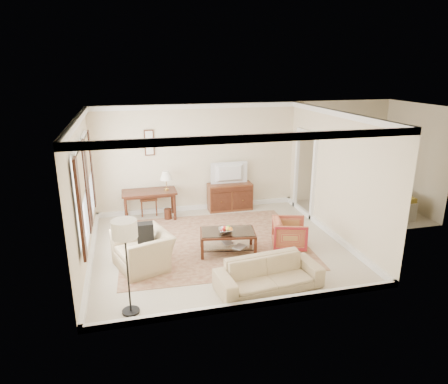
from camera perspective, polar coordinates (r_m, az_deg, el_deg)
name	(u,v)px	position (r m, az deg, el deg)	size (l,w,h in m)	color
room_shell	(218,135)	(8.24, -0.85, 8.08)	(5.51, 5.01, 2.91)	beige
annex_bedroom	(368,200)	(11.60, 19.94, -1.04)	(3.00, 2.70, 2.90)	beige
window_front	(81,199)	(7.61, -19.75, -0.93)	(0.12, 1.56, 1.80)	#CCB284
window_rear	(88,176)	(9.14, -18.91, 2.16)	(0.12, 1.56, 1.80)	#CCB284
doorway	(305,175)	(10.81, 11.44, 2.45)	(0.10, 1.12, 2.25)	white
rug	(213,242)	(9.12, -1.60, -7.21)	(4.07, 3.49, 0.01)	brown
writing_desk	(149,195)	(10.47, -10.63, -0.45)	(1.38, 0.69, 0.76)	#462014
desk_chair	(148,196)	(10.84, -10.80, -0.50)	(0.45, 0.45, 1.05)	brown
desk_lamp	(166,181)	(10.40, -8.27, 1.62)	(0.32, 0.32, 0.50)	silver
framed_prints	(149,142)	(10.57, -10.63, 6.97)	(0.25, 0.04, 0.68)	#462014
sideboard	(230,197)	(11.05, 0.83, -0.66)	(1.21, 0.47, 0.75)	brown
tv	(230,167)	(10.80, 0.88, 3.65)	(0.97, 0.56, 0.13)	black
coffee_table	(228,236)	(8.53, 0.52, -6.29)	(1.26, 0.86, 0.49)	#462014
fruit_bowl	(226,230)	(8.41, 0.26, -5.42)	(0.42, 0.42, 0.10)	silver
book_a	(223,243)	(8.65, -0.17, -7.32)	(0.28, 0.04, 0.38)	brown
book_b	(235,246)	(8.55, 1.63, -7.66)	(0.28, 0.03, 0.38)	brown
striped_armchair	(290,232)	(8.85, 9.35, -5.72)	(0.71, 0.67, 0.73)	maroon
club_armchair	(143,244)	(8.06, -11.53, -7.32)	(1.11, 0.72, 0.97)	#C5B685
backpack	(145,231)	(8.01, -11.20, -5.52)	(0.32, 0.22, 0.40)	black
sofa	(269,270)	(7.27, 6.42, -10.96)	(1.89, 0.55, 0.74)	#C5B685
floor_lamp	(125,236)	(6.31, -13.99, -6.14)	(0.40, 0.40, 1.61)	black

